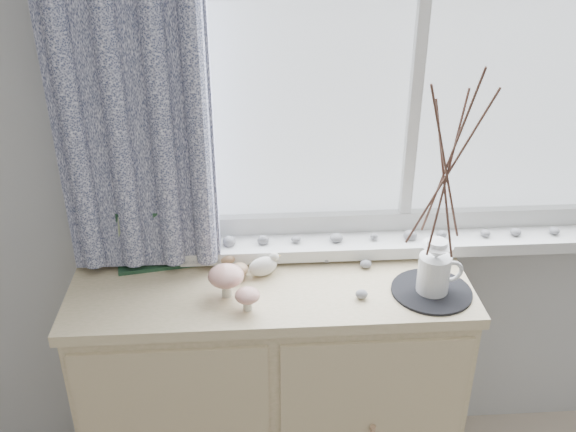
% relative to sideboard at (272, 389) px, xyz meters
% --- Properties ---
extents(sideboard, '(1.20, 0.45, 0.85)m').
position_rel_sideboard_xyz_m(sideboard, '(0.00, 0.00, 0.00)').
color(sideboard, beige).
rests_on(sideboard, ground).
extents(botanical_book, '(0.32, 0.18, 0.21)m').
position_rel_sideboard_xyz_m(botanical_book, '(-0.34, 0.11, 0.53)').
color(botanical_book, '#21452B').
rests_on(botanical_book, sideboard).
extents(toadstool_cluster, '(0.15, 0.16, 0.10)m').
position_rel_sideboard_xyz_m(toadstool_cluster, '(-0.11, -0.08, 0.48)').
color(toadstool_cluster, beige).
rests_on(toadstool_cluster, sideboard).
extents(wooden_eggs, '(0.09, 0.11, 0.07)m').
position_rel_sideboard_xyz_m(wooden_eggs, '(-0.11, 0.07, 0.45)').
color(wooden_eggs, tan).
rests_on(wooden_eggs, sideboard).
extents(songbird_figurine, '(0.14, 0.11, 0.07)m').
position_rel_sideboard_xyz_m(songbird_figurine, '(-0.02, 0.05, 0.46)').
color(songbird_figurine, silver).
rests_on(songbird_figurine, sideboard).
extents(crocheted_doily, '(0.24, 0.24, 0.01)m').
position_rel_sideboard_xyz_m(crocheted_doily, '(0.47, -0.08, 0.43)').
color(crocheted_doily, black).
rests_on(crocheted_doily, sideboard).
extents(twig_pitcher, '(0.27, 0.27, 0.71)m').
position_rel_sideboard_xyz_m(twig_pitcher, '(0.47, -0.08, 0.83)').
color(twig_pitcher, silver).
rests_on(twig_pitcher, crocheted_doily).
extents(sideboard_pebbles, '(0.34, 0.23, 0.03)m').
position_rel_sideboard_xyz_m(sideboard_pebbles, '(0.30, 0.00, 0.44)').
color(sideboard_pebbles, '#969698').
rests_on(sideboard_pebbles, sideboard).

